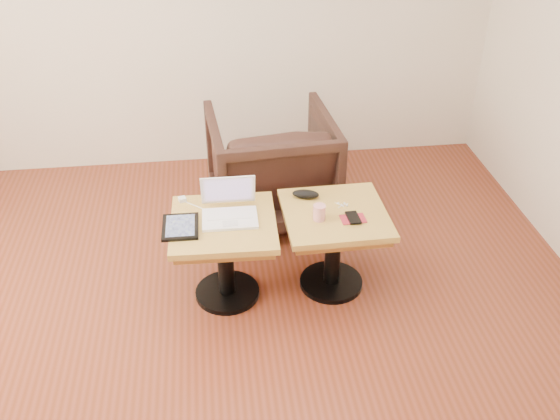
{
  "coord_description": "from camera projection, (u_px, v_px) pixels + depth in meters",
  "views": [
    {
      "loc": [
        0.02,
        -2.42,
        2.51
      ],
      "look_at": [
        0.38,
        0.5,
        0.59
      ],
      "focal_mm": 40.0,
      "sensor_mm": 36.0,
      "label": 1
    }
  ],
  "objects": [
    {
      "name": "phone_on_sleeve",
      "position": [
        353.0,
        218.0,
        3.51
      ],
      "size": [
        0.14,
        0.13,
        0.02
      ],
      "rotation": [
        0.0,
        0.0,
        0.06
      ],
      "color": "maroon",
      "rests_on": "side_table_right"
    },
    {
      "name": "side_table_left",
      "position": [
        224.0,
        241.0,
        3.57
      ],
      "size": [
        0.61,
        0.61,
        0.54
      ],
      "rotation": [
        0.0,
        0.0,
        -0.03
      ],
      "color": "black",
      "rests_on": "ground"
    },
    {
      "name": "glasses_case",
      "position": [
        306.0,
        194.0,
        3.7
      ],
      "size": [
        0.17,
        0.11,
        0.05
      ],
      "primitive_type": "ellipsoid",
      "rotation": [
        0.0,
        0.0,
        -0.26
      ],
      "color": "black",
      "rests_on": "side_table_right"
    },
    {
      "name": "tablet",
      "position": [
        180.0,
        227.0,
        3.44
      ],
      "size": [
        0.2,
        0.25,
        0.02
      ],
      "rotation": [
        0.0,
        0.0,
        -0.01
      ],
      "color": "black",
      "rests_on": "side_table_left"
    },
    {
      "name": "striped_cup",
      "position": [
        319.0,
        212.0,
        3.49
      ],
      "size": [
        0.09,
        0.09,
        0.09
      ],
      "primitive_type": "cylinder",
      "rotation": [
        0.0,
        0.0,
        -0.4
      ],
      "color": "#D23747",
      "rests_on": "side_table_right"
    },
    {
      "name": "armchair",
      "position": [
        271.0,
        166.0,
        4.34
      ],
      "size": [
        0.89,
        0.91,
        0.77
      ],
      "primitive_type": "imported",
      "rotation": [
        0.0,
        0.0,
        3.22
      ],
      "color": "black",
      "rests_on": "ground"
    },
    {
      "name": "charging_adapter",
      "position": [
        182.0,
        199.0,
        3.67
      ],
      "size": [
        0.05,
        0.05,
        0.02
      ],
      "primitive_type": "cube",
      "rotation": [
        0.0,
        0.0,
        0.3
      ],
      "color": "white",
      "rests_on": "side_table_left"
    },
    {
      "name": "side_table_right",
      "position": [
        334.0,
        231.0,
        3.66
      ],
      "size": [
        0.6,
        0.6,
        0.54
      ],
      "rotation": [
        0.0,
        0.0,
        0.02
      ],
      "color": "black",
      "rests_on": "ground"
    },
    {
      "name": "room_shell",
      "position": [
        205.0,
        129.0,
        2.64
      ],
      "size": [
        4.52,
        4.52,
        2.71
      ],
      "color": "brown",
      "rests_on": "ground"
    },
    {
      "name": "laptop",
      "position": [
        229.0,
        209.0,
        3.53
      ],
      "size": [
        0.31,
        0.28,
        0.22
      ],
      "rotation": [
        0.0,
        0.0,
        -0.02
      ],
      "color": "white",
      "rests_on": "side_table_left"
    },
    {
      "name": "earbuds_tangle",
      "position": [
        343.0,
        204.0,
        3.64
      ],
      "size": [
        0.07,
        0.05,
        0.01
      ],
      "color": "white",
      "rests_on": "side_table_right"
    }
  ]
}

